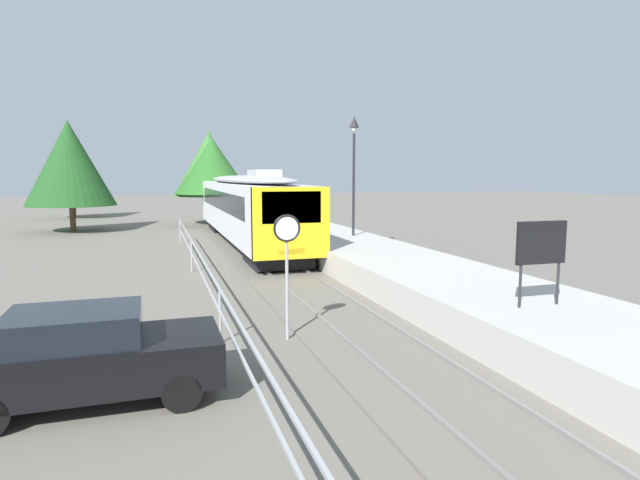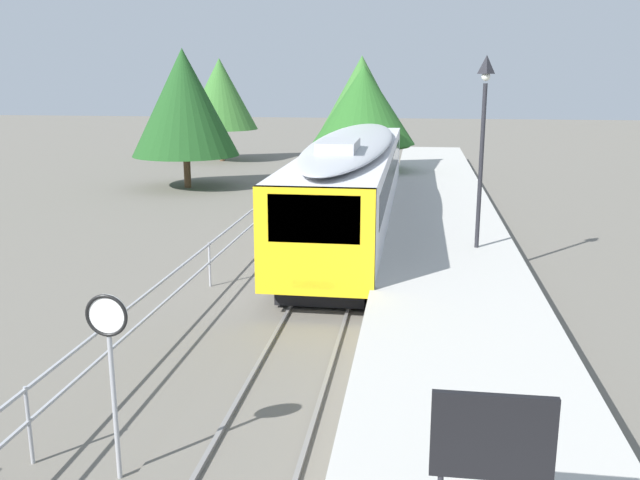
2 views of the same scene
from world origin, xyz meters
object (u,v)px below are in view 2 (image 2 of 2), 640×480
at_px(speed_limit_sign, 109,341).
at_px(commuter_train, 353,177).
at_px(platform_notice_board, 492,443).
at_px(platform_lamp_mid_platform, 484,116).

bearing_deg(speed_limit_sign, commuter_train, 83.46).
relative_size(commuter_train, speed_limit_sign, 6.79).
relative_size(commuter_train, platform_notice_board, 10.58).
bearing_deg(platform_notice_board, speed_limit_sign, 156.88).
bearing_deg(speed_limit_sign, platform_lamp_mid_platform, 62.09).
height_order(commuter_train, platform_notice_board, commuter_train).
bearing_deg(platform_lamp_mid_platform, platform_notice_board, -94.14).
bearing_deg(platform_notice_board, platform_lamp_mid_platform, 85.86).
xyz_separation_m(platform_notice_board, speed_limit_sign, (-4.94, 2.11, -0.06)).
bearing_deg(platform_lamp_mid_platform, speed_limit_sign, -117.91).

